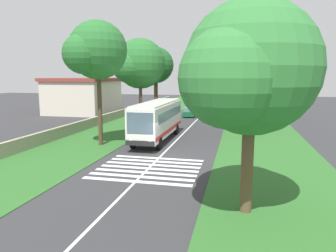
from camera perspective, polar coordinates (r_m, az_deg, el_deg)
name	(u,v)px	position (r m, az deg, el deg)	size (l,w,h in m)	color
ground	(162,155)	(24.64, -1.15, -5.36)	(160.00, 160.00, 0.00)	#333335
grass_verge_left	(129,124)	(41.09, -7.20, 0.43)	(120.00, 8.00, 0.04)	#2D6628
grass_verge_right	(259,128)	(38.72, 16.26, -0.40)	(120.00, 8.00, 0.04)	#2D6628
centre_line	(191,126)	(39.07, 4.18, 0.01)	(110.00, 0.16, 0.01)	silver
coach_bus	(158,118)	(30.01, -1.91, 1.41)	(11.16, 2.62, 3.73)	silver
zebra_crossing	(149,168)	(21.22, -3.58, -7.76)	(5.85, 6.80, 0.01)	silver
trailing_car_0	(190,112)	(48.42, 4.09, 2.55)	(4.30, 1.78, 1.43)	#145933
trailing_car_1	(215,107)	(56.96, 8.67, 3.44)	(4.30, 1.78, 1.43)	navy
trailing_car_2	(201,103)	(64.59, 6.12, 4.15)	(4.30, 1.78, 1.43)	gold
trailing_minibus_0	(206,97)	(72.84, 6.96, 5.38)	(6.00, 2.14, 2.53)	silver
roadside_tree_left_0	(198,69)	(85.20, 5.43, 10.39)	(7.41, 6.39, 11.51)	#3D2D1E
roadside_tree_left_1	(155,66)	(46.21, -2.33, 10.87)	(6.04, 5.20, 10.33)	#4C3826
roadside_tree_left_2	(97,52)	(28.40, -12.88, 13.03)	(6.28, 5.06, 10.87)	#4C3826
roadside_tree_left_3	(139,65)	(37.02, -5.25, 11.03)	(7.01, 5.78, 10.46)	#4C3826
roadside_tree_right_0	(242,59)	(36.43, 13.40, 11.90)	(7.78, 6.55, 11.52)	brown
roadside_tree_right_1	(238,76)	(73.72, 12.77, 8.95)	(6.10, 5.14, 8.97)	#3D2D1E
roadside_tree_right_2	(247,72)	(13.98, 14.23, 9.55)	(7.19, 5.80, 9.37)	brown
roadside_tree_right_3	(242,69)	(53.80, 13.39, 10.16)	(9.30, 7.59, 11.37)	brown
utility_pole	(141,92)	(35.82, -4.95, 6.15)	(0.24, 1.40, 8.32)	#473828
roadside_wall	(119,114)	(46.85, -9.03, 2.16)	(70.00, 0.40, 1.12)	#9E937F
roadside_building	(83,95)	(54.88, -15.23, 5.43)	(11.51, 10.01, 5.88)	beige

